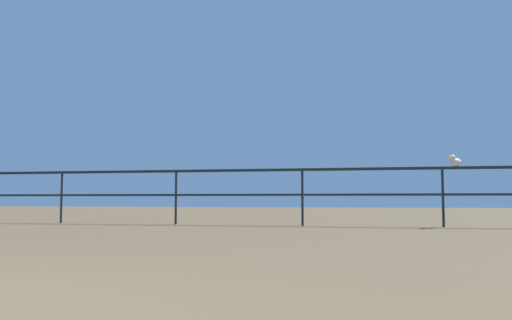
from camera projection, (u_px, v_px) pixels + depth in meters
The scene contains 2 objects.
pier_railing at pixel (238, 183), 9.65m from camera, with size 21.84×0.05×1.04m.
seagull_on_rail at pixel (455, 161), 8.88m from camera, with size 0.30×0.36×0.20m.
Camera 1 is at (2.31, -0.99, 0.47)m, focal length 36.38 mm.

